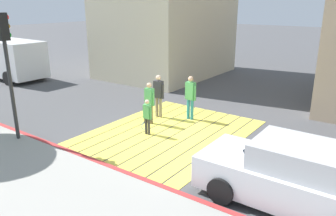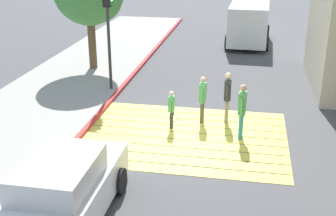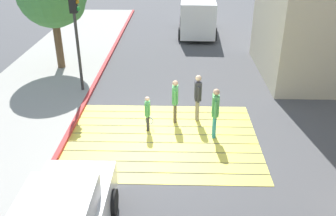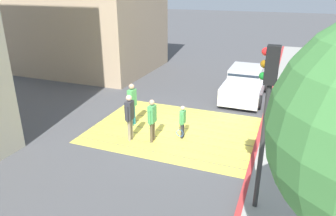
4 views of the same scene
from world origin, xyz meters
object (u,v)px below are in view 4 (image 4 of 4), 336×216
at_px(traffic_light_corner, 267,99).
at_px(pedestrian_child_with_racket, 182,120).
at_px(car_parked_near_curb, 245,84).
at_px(pedestrian_adult_trailing, 152,118).
at_px(pedestrian_adult_side, 132,102).
at_px(pedestrian_adult_lead, 130,114).

bearing_deg(traffic_light_corner, pedestrian_child_with_racket, -46.16).
bearing_deg(car_parked_near_curb, pedestrian_adult_trailing, 68.60).
xyz_separation_m(car_parked_near_curb, pedestrian_child_with_racket, (1.46, 5.49, -0.00)).
distance_m(pedestrian_adult_trailing, pedestrian_adult_side, 1.68).
height_order(car_parked_near_curb, pedestrian_adult_lead, pedestrian_adult_lead).
bearing_deg(pedestrian_adult_trailing, car_parked_near_curb, -111.40).
xyz_separation_m(car_parked_near_curb, pedestrian_adult_side, (3.74, 5.11, 0.30)).
relative_size(car_parked_near_curb, pedestrian_adult_lead, 2.44).
relative_size(traffic_light_corner, pedestrian_adult_lead, 2.40).
bearing_deg(pedestrian_adult_side, pedestrian_adult_lead, 113.47).
bearing_deg(pedestrian_adult_trailing, pedestrian_child_with_racket, -145.56).
relative_size(pedestrian_adult_lead, pedestrian_adult_side, 0.99).
xyz_separation_m(traffic_light_corner, pedestrian_adult_side, (5.32, -3.55, -2.00)).
xyz_separation_m(traffic_light_corner, pedestrian_child_with_racket, (3.04, -3.17, -2.31)).
relative_size(car_parked_near_curb, pedestrian_child_with_racket, 3.32).
relative_size(traffic_light_corner, pedestrian_adult_trailing, 2.60).
relative_size(car_parked_near_curb, pedestrian_adult_trailing, 2.64).
relative_size(pedestrian_adult_lead, pedestrian_adult_trailing, 1.08).
height_order(pedestrian_adult_trailing, pedestrian_child_with_racket, pedestrian_adult_trailing).
bearing_deg(pedestrian_adult_side, pedestrian_child_with_racket, 170.59).
bearing_deg(car_parked_near_curb, pedestrian_adult_lead, 62.98).
relative_size(pedestrian_adult_trailing, pedestrian_adult_side, 0.92).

